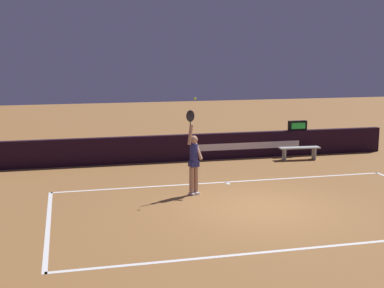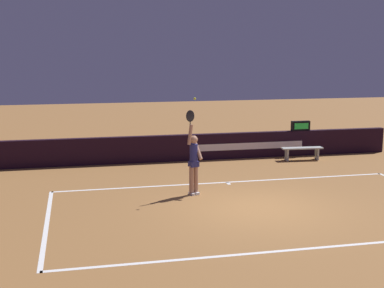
{
  "view_description": "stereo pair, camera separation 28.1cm",
  "coord_description": "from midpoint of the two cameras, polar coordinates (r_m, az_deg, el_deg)",
  "views": [
    {
      "loc": [
        -5.01,
        -13.04,
        4.22
      ],
      "look_at": [
        -1.39,
        1.86,
        1.49
      ],
      "focal_mm": 49.48,
      "sensor_mm": 36.0,
      "label": 1
    },
    {
      "loc": [
        -4.74,
        -13.11,
        4.22
      ],
      "look_at": [
        -1.39,
        1.86,
        1.49
      ],
      "focal_mm": 49.48,
      "sensor_mm": 36.0,
      "label": 2
    }
  ],
  "objects": [
    {
      "name": "speed_display",
      "position": [
        21.8,
        11.98,
        1.93
      ],
      "size": [
        0.77,
        0.19,
        0.39
      ],
      "color": "black",
      "rests_on": "back_wall"
    },
    {
      "name": "court_lines",
      "position": [
        14.5,
        7.67,
        -6.91
      ],
      "size": [
        11.13,
        6.08,
        0.0
      ],
      "color": "white",
      "rests_on": "ground"
    },
    {
      "name": "tennis_ball",
      "position": [
        14.99,
        0.84,
        4.91
      ],
      "size": [
        0.07,
        0.07,
        0.07
      ],
      "color": "#D0E32D"
    },
    {
      "name": "tennis_player",
      "position": [
        15.49,
        0.7,
        -1.69
      ],
      "size": [
        0.5,
        0.41,
        2.53
      ],
      "color": "#A9755B",
      "rests_on": "ground"
    },
    {
      "name": "ground_plane",
      "position": [
        14.58,
        7.55,
        -6.83
      ],
      "size": [
        60.0,
        60.0,
        0.0
      ],
      "primitive_type": "plane",
      "color": "olive"
    },
    {
      "name": "courtside_bench_near",
      "position": [
        21.0,
        12.15,
        -0.68
      ],
      "size": [
        1.63,
        0.48,
        0.49
      ],
      "color": "#ACB2AE",
      "rests_on": "ground"
    },
    {
      "name": "back_wall",
      "position": [
        20.55,
        1.33,
        -0.32
      ],
      "size": [
        15.66,
        0.26,
        1.01
      ],
      "color": "black",
      "rests_on": "ground"
    }
  ]
}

